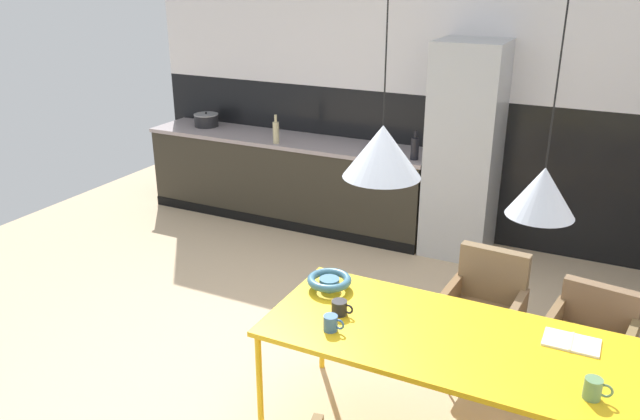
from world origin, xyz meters
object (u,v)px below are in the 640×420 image
armchair_far_side (486,297)px  mug_wide_latte (331,323)px  armchair_facing_counter (592,329)px  bottle_oil_tall (415,148)px  dining_table (445,342)px  pendant_lamp_over_table_far (542,191)px  bottle_spice_small (276,132)px  mug_glass_clear (340,308)px  mug_tall_blue (594,389)px  fruit_bowl (329,281)px  pendant_lamp_over_table_near (382,151)px  cooking_pot (206,120)px  open_book (571,342)px  refrigerator_column (464,151)px

armchair_far_side → mug_wide_latte: bearing=65.8°
armchair_facing_counter → bottle_oil_tall: bearing=-35.9°
dining_table → pendant_lamp_over_table_far: 0.99m
armchair_far_side → bottle_spice_small: 2.98m
mug_glass_clear → pendant_lamp_over_table_far: size_ratio=0.10×
armchair_far_side → mug_wide_latte: 1.31m
mug_tall_blue → fruit_bowl: bearing=164.9°
dining_table → mug_wide_latte: mug_wide_latte is taller
armchair_facing_counter → mug_tall_blue: size_ratio=5.71×
mug_glass_clear → mug_wide_latte: 0.18m
mug_tall_blue → pendant_lamp_over_table_far: (-0.35, 0.22, 0.82)m
mug_wide_latte → pendant_lamp_over_table_near: 0.96m
cooking_pot → bottle_oil_tall: size_ratio=1.00×
mug_wide_latte → pendant_lamp_over_table_far: size_ratio=0.10×
dining_table → bottle_spice_small: bearing=134.9°
dining_table → mug_tall_blue: size_ratio=15.18×
armchair_facing_counter → pendant_lamp_over_table_far: 1.44m
dining_table → armchair_facing_counter: bearing=51.2°
mug_tall_blue → pendant_lamp_over_table_near: pendant_lamp_over_table_near is taller
open_book → fruit_bowl: bearing=-179.1°
pendant_lamp_over_table_near → fruit_bowl: bearing=150.7°
open_book → mug_wide_latte: bearing=-159.4°
mug_tall_blue → open_book: bearing=107.1°
pendant_lamp_over_table_near → pendant_lamp_over_table_far: size_ratio=0.93×
mug_wide_latte → pendant_lamp_over_table_far: (0.95, 0.22, 0.83)m
mug_glass_clear → bottle_spice_small: bottle_spice_small is taller
fruit_bowl → open_book: size_ratio=0.96×
armchair_facing_counter → open_book: 0.70m
pendant_lamp_over_table_near → cooking_pot: bearing=138.5°
refrigerator_column → mug_tall_blue: size_ratio=15.53×
armchair_facing_counter → pendant_lamp_over_table_far: size_ratio=0.57×
mug_glass_clear → bottle_oil_tall: bearing=99.5°
mug_wide_latte → fruit_bowl: bearing=116.8°
pendant_lamp_over_table_near → mug_wide_latte: bearing=-132.5°
cooking_pot → mug_wide_latte: bearing=-45.2°
dining_table → cooking_pot: (-3.52, 2.75, 0.27)m
refrigerator_column → cooking_pot: refrigerator_column is taller
fruit_bowl → refrigerator_column: bearing=86.1°
cooking_pot → bottle_spice_small: bearing=-15.1°
dining_table → mug_tall_blue: 0.77m
dining_table → mug_tall_blue: (0.74, -0.21, 0.09)m
armchair_facing_counter → bottle_spice_small: (-3.15, 1.60, 0.53)m
armchair_facing_counter → mug_tall_blue: 1.12m
bottle_oil_tall → pendant_lamp_over_table_near: size_ratio=0.23×
open_book → pendant_lamp_over_table_far: bearing=-135.5°
dining_table → pendant_lamp_over_table_far: size_ratio=1.53×
dining_table → mug_glass_clear: size_ratio=14.89×
mug_glass_clear → mug_tall_blue: mug_tall_blue is taller
bottle_spice_small → mug_wide_latte: bearing=-54.8°
open_book → mug_wide_latte: (-1.17, -0.44, 0.04)m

